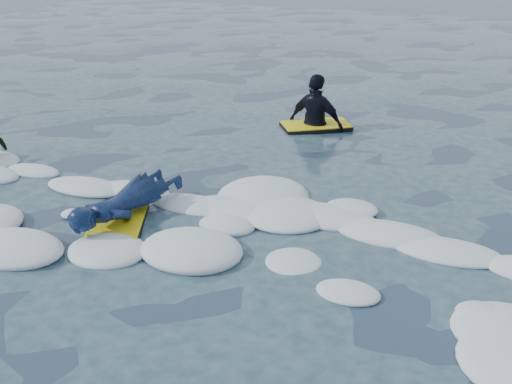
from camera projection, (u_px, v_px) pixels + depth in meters
ground at (127, 255)px, 7.32m from camera, size 120.00×120.00×0.00m
foam_band at (171, 219)px, 8.20m from camera, size 12.00×3.10×0.30m
prone_woman_unit at (125, 204)px, 8.04m from camera, size 1.08×1.88×0.47m
waiting_rider_unit at (316, 125)px, 11.67m from camera, size 1.40×1.25×1.85m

